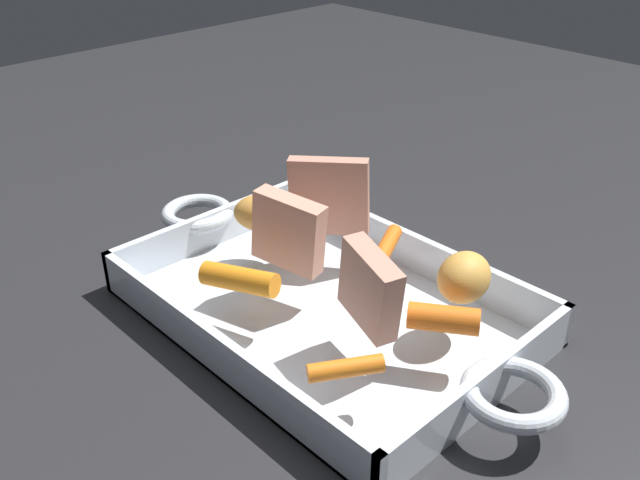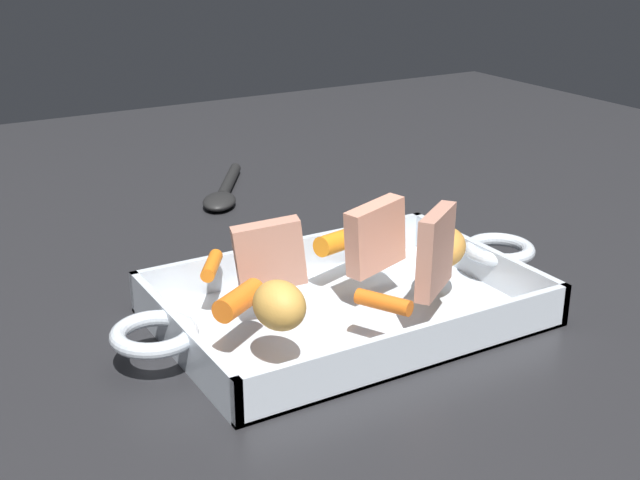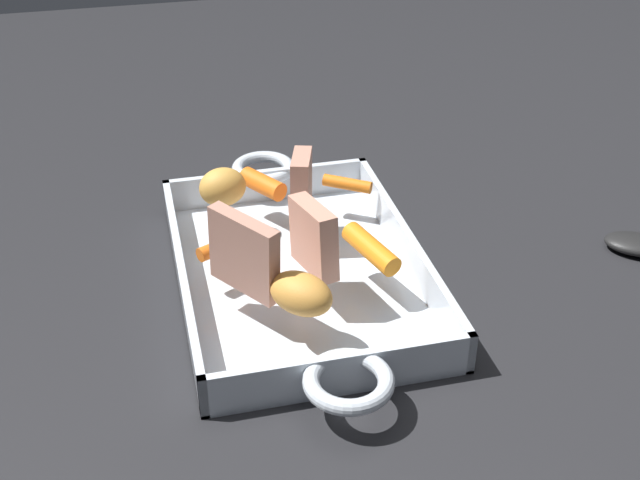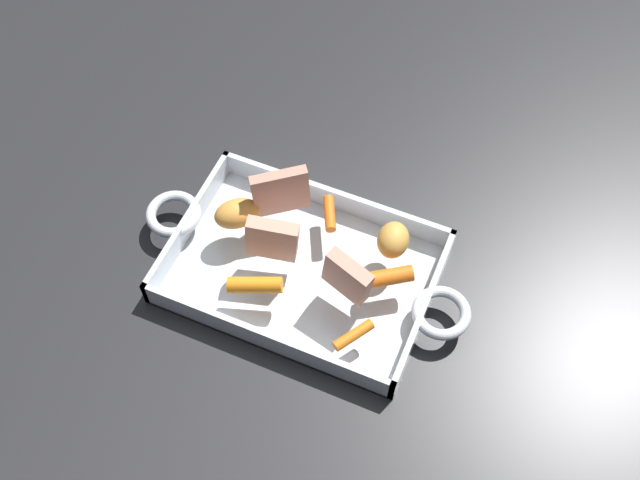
# 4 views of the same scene
# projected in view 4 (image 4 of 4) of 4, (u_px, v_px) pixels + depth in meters

# --- Properties ---
(ground_plane) EXTENTS (2.10, 2.10, 0.00)m
(ground_plane) POSITION_uv_depth(u_px,v_px,m) (302.00, 274.00, 1.08)
(ground_plane) COLOR #232326
(roasting_dish) EXTENTS (0.48, 0.25, 0.04)m
(roasting_dish) POSITION_uv_depth(u_px,v_px,m) (302.00, 269.00, 1.07)
(roasting_dish) COLOR silver
(roasting_dish) RESTS_ON ground_plane
(roast_slice_outer) EXTENTS (0.07, 0.06, 0.08)m
(roast_slice_outer) POSITION_uv_depth(u_px,v_px,m) (281.00, 192.00, 1.05)
(roast_slice_outer) COLOR tan
(roast_slice_outer) RESTS_ON roasting_dish
(roast_slice_thick) EXTENTS (0.07, 0.04, 0.07)m
(roast_slice_thick) POSITION_uv_depth(u_px,v_px,m) (347.00, 277.00, 0.99)
(roast_slice_thick) COLOR tan
(roast_slice_thick) RESTS_ON roasting_dish
(roast_slice_thin) EXTENTS (0.08, 0.04, 0.07)m
(roast_slice_thin) POSITION_uv_depth(u_px,v_px,m) (272.00, 239.00, 1.02)
(roast_slice_thin) COLOR tan
(roast_slice_thin) RESTS_ON roasting_dish
(baby_carrot_short) EXTENTS (0.08, 0.05, 0.03)m
(baby_carrot_short) POSITION_uv_depth(u_px,v_px,m) (255.00, 285.00, 1.01)
(baby_carrot_short) COLOR orange
(baby_carrot_short) RESTS_ON roasting_dish
(baby_carrot_northwest) EXTENTS (0.04, 0.06, 0.02)m
(baby_carrot_northwest) POSITION_uv_depth(u_px,v_px,m) (353.00, 335.00, 0.97)
(baby_carrot_northwest) COLOR orange
(baby_carrot_northwest) RESTS_ON roasting_dish
(baby_carrot_center_left) EXTENTS (0.06, 0.05, 0.02)m
(baby_carrot_center_left) POSITION_uv_depth(u_px,v_px,m) (391.00, 277.00, 1.01)
(baby_carrot_center_left) COLOR orange
(baby_carrot_center_left) RESTS_ON roasting_dish
(baby_carrot_long) EXTENTS (0.04, 0.06, 0.02)m
(baby_carrot_long) POSITION_uv_depth(u_px,v_px,m) (330.00, 214.00, 1.07)
(baby_carrot_long) COLOR orange
(baby_carrot_long) RESTS_ON roasting_dish
(potato_whole) EXTENTS (0.08, 0.07, 0.04)m
(potato_whole) POSITION_uv_depth(u_px,v_px,m) (237.00, 213.00, 1.06)
(potato_whole) COLOR gold
(potato_whole) RESTS_ON roasting_dish
(potato_halved) EXTENTS (0.05, 0.06, 0.04)m
(potato_halved) POSITION_uv_depth(u_px,v_px,m) (393.00, 240.00, 1.03)
(potato_halved) COLOR gold
(potato_halved) RESTS_ON roasting_dish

